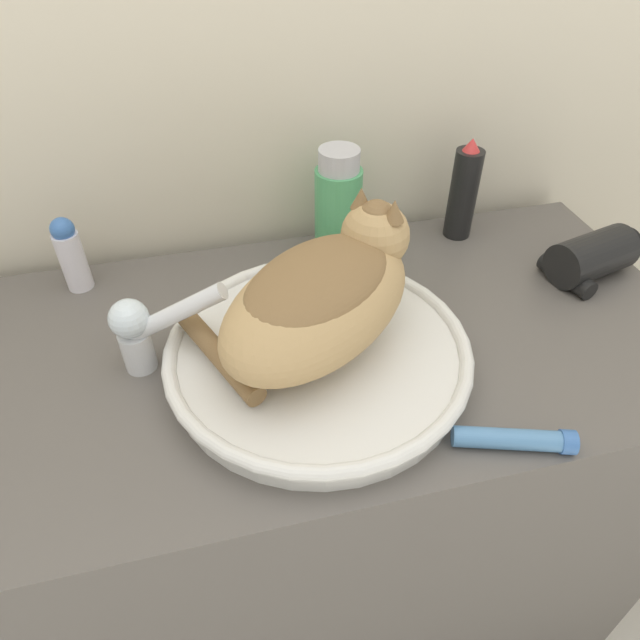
# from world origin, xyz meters

# --- Properties ---
(wall_back) EXTENTS (8.00, 0.05, 2.40)m
(wall_back) POSITION_xyz_m (0.00, 0.62, 1.20)
(wall_back) COLOR beige
(wall_back) RESTS_ON ground_plane
(vanity_counter) EXTENTS (1.21, 0.56, 0.86)m
(vanity_counter) POSITION_xyz_m (0.00, 0.28, 0.43)
(vanity_counter) COLOR #56514C
(vanity_counter) RESTS_ON ground_plane
(sink_basin) EXTENTS (0.42, 0.42, 0.05)m
(sink_basin) POSITION_xyz_m (0.02, 0.23, 0.89)
(sink_basin) COLOR silver
(sink_basin) RESTS_ON vanity_counter
(cat) EXTENTS (0.36, 0.33, 0.17)m
(cat) POSITION_xyz_m (0.02, 0.23, 0.99)
(cat) COLOR tan
(cat) RESTS_ON sink_basin
(faucet) EXTENTS (0.16, 0.07, 0.15)m
(faucet) POSITION_xyz_m (-0.21, 0.28, 0.93)
(faucet) COLOR silver
(faucet) RESTS_ON vanity_counter
(hairspray_can_black) EXTENTS (0.05, 0.05, 0.19)m
(hairspray_can_black) POSITION_xyz_m (0.35, 0.50, 0.95)
(hairspray_can_black) COLOR black
(hairspray_can_black) RESTS_ON vanity_counter
(mouthwash_bottle) EXTENTS (0.08, 0.08, 0.19)m
(mouthwash_bottle) POSITION_xyz_m (0.12, 0.50, 0.95)
(mouthwash_bottle) COLOR #4CA366
(mouthwash_bottle) RESTS_ON vanity_counter
(deodorant_stick) EXTENTS (0.04, 0.04, 0.13)m
(deodorant_stick) POSITION_xyz_m (-0.32, 0.50, 0.92)
(deodorant_stick) COLOR silver
(deodorant_stick) RESTS_ON vanity_counter
(cream_tube) EXTENTS (0.15, 0.07, 0.03)m
(cream_tube) POSITION_xyz_m (0.22, 0.04, 0.87)
(cream_tube) COLOR #4C7FB2
(cream_tube) RESTS_ON vanity_counter
(hair_dryer) EXTENTS (0.17, 0.12, 0.08)m
(hair_dryer) POSITION_xyz_m (0.51, 0.33, 0.90)
(hair_dryer) COLOR black
(hair_dryer) RESTS_ON vanity_counter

